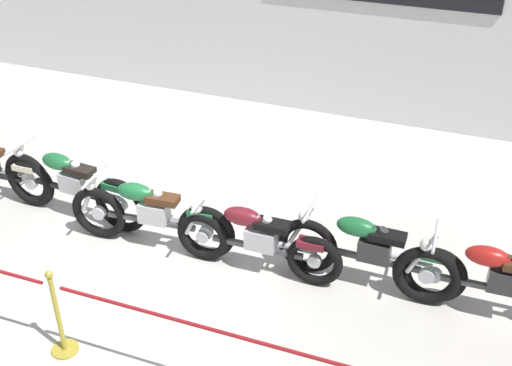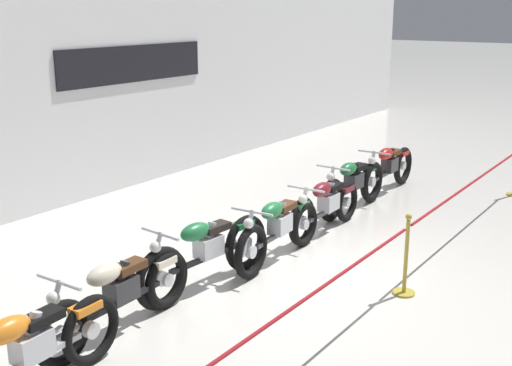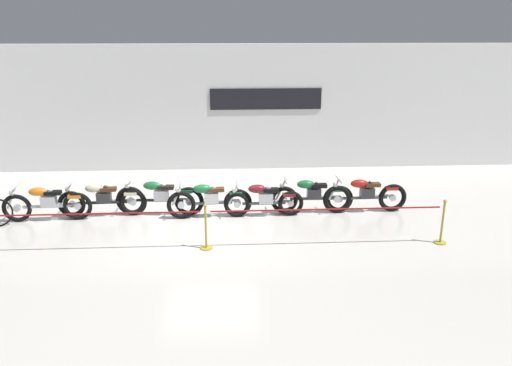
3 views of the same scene
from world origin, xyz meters
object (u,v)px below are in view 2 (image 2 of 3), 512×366
object	(u,v)px
motorcycle_orange_0	(27,354)
motorcycle_maroon_4	(327,206)
stanchion_mid_left	(405,267)
motorcycle_green_2	(205,252)
stanchion_far_left	(355,276)
motorcycle_cream_1	(118,296)
motorcycle_green_3	(278,229)
motorcycle_red_6	(388,169)
motorcycle_green_5	(352,185)

from	to	relation	value
motorcycle_orange_0	motorcycle_maroon_4	distance (m)	5.51
stanchion_mid_left	motorcycle_green_2	bearing A→B (deg)	121.16
motorcycle_green_2	stanchion_far_left	bearing A→B (deg)	-93.15
motorcycle_orange_0	motorcycle_cream_1	distance (m)	1.34
motorcycle_green_3	stanchion_far_left	size ratio (longest dim) A/B	0.21
motorcycle_orange_0	stanchion_mid_left	size ratio (longest dim) A/B	2.11
motorcycle_green_3	motorcycle_maroon_4	bearing A→B (deg)	0.15
motorcycle_cream_1	motorcycle_maroon_4	size ratio (longest dim) A/B	1.10
motorcycle_green_3	motorcycle_red_6	xyz separation A→B (m)	(4.11, 0.16, -0.00)
motorcycle_orange_0	stanchion_mid_left	bearing A→B (deg)	-24.85
motorcycle_maroon_4	motorcycle_red_6	bearing A→B (deg)	3.34
motorcycle_orange_0	motorcycle_green_3	distance (m)	4.11
stanchion_far_left	motorcycle_green_2	bearing A→B (deg)	86.85
motorcycle_orange_0	motorcycle_green_2	xyz separation A→B (m)	(2.80, 0.24, 0.01)
motorcycle_cream_1	motorcycle_green_3	bearing A→B (deg)	-4.99
motorcycle_green_3	stanchion_mid_left	size ratio (longest dim) A/B	2.08
motorcycle_green_5	motorcycle_red_6	world-z (taller)	motorcycle_red_6
stanchion_far_left	motorcycle_orange_0	bearing A→B (deg)	144.75
motorcycle_orange_0	stanchion_far_left	xyz separation A→B (m)	(2.69, -1.90, 0.27)
motorcycle_cream_1	stanchion_far_left	bearing A→B (deg)	-57.58
motorcycle_orange_0	motorcycle_green_3	xyz separation A→B (m)	(4.11, 0.01, -0.00)
motorcycle_cream_1	motorcycle_green_5	size ratio (longest dim) A/B	1.03
motorcycle_green_2	motorcycle_maroon_4	size ratio (longest dim) A/B	1.11
motorcycle_cream_1	motorcycle_orange_0	bearing A→B (deg)	-169.31
motorcycle_orange_0	motorcycle_red_6	size ratio (longest dim) A/B	0.98
motorcycle_green_5	stanchion_mid_left	bearing A→B (deg)	-141.93
motorcycle_cream_1	motorcycle_maroon_4	distance (m)	4.20
motorcycle_green_2	motorcycle_green_3	xyz separation A→B (m)	(1.30, -0.24, -0.01)
motorcycle_green_2	motorcycle_maroon_4	xyz separation A→B (m)	(2.71, -0.23, -0.03)
motorcycle_red_6	motorcycle_cream_1	bearing A→B (deg)	179.32
motorcycle_maroon_4	motorcycle_green_3	bearing A→B (deg)	-179.85
motorcycle_orange_0	motorcycle_cream_1	size ratio (longest dim) A/B	0.98
motorcycle_green_2	motorcycle_red_6	distance (m)	5.41
motorcycle_cream_1	motorcycle_red_6	distance (m)	6.89
motorcycle_green_2	stanchion_mid_left	world-z (taller)	stanchion_mid_left
motorcycle_orange_0	stanchion_mid_left	xyz separation A→B (m)	(4.10, -1.90, -0.12)
motorcycle_green_3	motorcycle_red_6	world-z (taller)	motorcycle_red_6
stanchion_far_left	motorcycle_red_6	bearing A→B (deg)	20.49
motorcycle_cream_1	stanchion_far_left	size ratio (longest dim) A/B	0.21
motorcycle_orange_0	motorcycle_maroon_4	size ratio (longest dim) A/B	1.07
motorcycle_orange_0	motorcycle_red_6	bearing A→B (deg)	1.17
motorcycle_green_5	motorcycle_red_6	distance (m)	1.41
stanchion_far_left	stanchion_mid_left	xyz separation A→B (m)	(1.41, 0.00, -0.38)
motorcycle_orange_0	motorcycle_cream_1	bearing A→B (deg)	10.69
motorcycle_cream_1	motorcycle_green_3	world-z (taller)	motorcycle_green_3
motorcycle_green_5	stanchion_far_left	size ratio (longest dim) A/B	0.21
motorcycle_green_5	stanchion_far_left	distance (m)	4.64
motorcycle_green_5	stanchion_far_left	world-z (taller)	stanchion_far_left
motorcycle_cream_1	stanchion_mid_left	size ratio (longest dim) A/B	2.16
motorcycle_maroon_4	stanchion_mid_left	distance (m)	2.38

